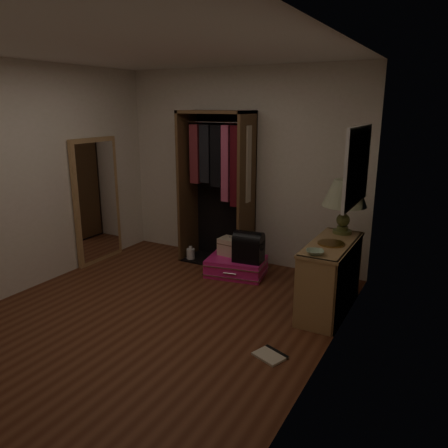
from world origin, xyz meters
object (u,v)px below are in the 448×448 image
at_px(train_case, 232,247).
at_px(black_bag, 249,246).
at_px(table_lamp, 345,194).
at_px(white_jug, 191,254).
at_px(floor_mirror, 97,201).
at_px(console_bookshelf, 331,274).
at_px(pink_suitcase, 236,266).
at_px(open_wardrobe, 219,175).

relative_size(train_case, black_bag, 0.90).
height_order(table_lamp, white_jug, table_lamp).
distance_m(floor_mirror, table_lamp, 3.28).
distance_m(console_bookshelf, table_lamp, 0.87).
bearing_deg(pink_suitcase, train_case, 131.98).
bearing_deg(open_wardrobe, table_lamp, -11.83).
bearing_deg(pink_suitcase, white_jug, 157.49).
xyz_separation_m(open_wardrobe, floor_mirror, (-1.48, -0.77, -0.36)).
distance_m(pink_suitcase, black_bag, 0.37).
relative_size(open_wardrobe, train_case, 5.85).
bearing_deg(black_bag, console_bookshelf, -22.95).
bearing_deg(open_wardrobe, console_bookshelf, -22.56).
xyz_separation_m(console_bookshelf, pink_suitcase, (-1.31, 0.38, -0.28)).
bearing_deg(floor_mirror, pink_suitcase, 12.25).
bearing_deg(pink_suitcase, table_lamp, -10.56).
bearing_deg(white_jug, console_bookshelf, -14.73).
bearing_deg(console_bookshelf, table_lamp, 89.39).
xyz_separation_m(console_bookshelf, black_bag, (-1.13, 0.35, 0.03)).
height_order(console_bookshelf, pink_suitcase, console_bookshelf).
xyz_separation_m(floor_mirror, black_bag, (2.11, 0.39, -0.42)).
bearing_deg(table_lamp, black_bag, -179.30).
bearing_deg(floor_mirror, table_lamp, 7.07).
relative_size(pink_suitcase, white_jug, 4.02).
xyz_separation_m(open_wardrobe, pink_suitcase, (0.44, -0.35, -1.10)).
xyz_separation_m(black_bag, table_lamp, (1.13, 0.01, 0.76)).
bearing_deg(table_lamp, floor_mirror, -172.93).
relative_size(open_wardrobe, white_jug, 10.08).
height_order(black_bag, white_jug, black_bag).
bearing_deg(open_wardrobe, pink_suitcase, -38.49).
bearing_deg(train_case, white_jug, 177.23).
xyz_separation_m(train_case, black_bag, (0.29, -0.11, 0.09)).
relative_size(open_wardrobe, floor_mirror, 1.21).
distance_m(console_bookshelf, floor_mirror, 3.27).
height_order(floor_mirror, pink_suitcase, floor_mirror).
relative_size(floor_mirror, black_bag, 4.34).
relative_size(console_bookshelf, white_jug, 5.50).
bearing_deg(train_case, console_bookshelf, -12.83).
height_order(black_bag, table_lamp, table_lamp).
height_order(open_wardrobe, white_jug, open_wardrobe).
xyz_separation_m(open_wardrobe, black_bag, (0.63, -0.38, -0.79)).
bearing_deg(open_wardrobe, floor_mirror, -152.48).
distance_m(floor_mirror, train_case, 1.95).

